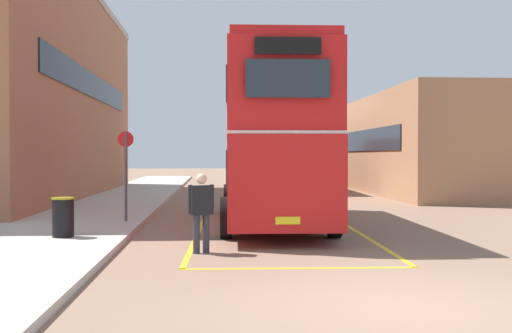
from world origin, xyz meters
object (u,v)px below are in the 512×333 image
double_decker_bus (272,138)px  single_deck_bus (298,162)px  bus_stop_sign (126,167)px  pedestrian_boarding (201,208)px  litter_bin (63,217)px

double_decker_bus → single_deck_bus: double_decker_bus is taller
bus_stop_sign → pedestrian_boarding: bearing=-65.1°
double_decker_bus → bus_stop_sign: double_decker_bus is taller
single_deck_bus → double_decker_bus: bearing=-100.8°
litter_bin → bus_stop_sign: (0.95, 3.16, 1.08)m
double_decker_bus → pedestrian_boarding: size_ratio=6.15×
pedestrian_boarding → bus_stop_sign: bus_stop_sign is taller
double_decker_bus → single_deck_bus: 16.48m
pedestrian_boarding → litter_bin: (-3.16, 1.61, -0.34)m
double_decker_bus → pedestrian_boarding: (-1.95, -5.16, -1.58)m
single_deck_bus → litter_bin: bearing=-112.6°
litter_bin → bus_stop_sign: bus_stop_sign is taller
single_deck_bus → pedestrian_boarding: size_ratio=5.80×
litter_bin → double_decker_bus: bearing=34.8°
litter_bin → single_deck_bus: bearing=67.4°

